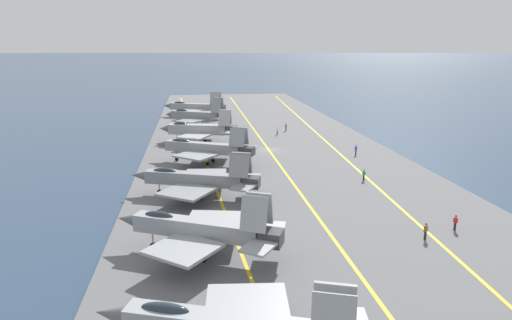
# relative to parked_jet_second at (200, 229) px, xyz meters

# --- Properties ---
(ground_plane) EXTENTS (2000.00, 2000.00, 0.00)m
(ground_plane) POSITION_rel_parked_jet_second_xyz_m (41.65, -13.17, -3.05)
(ground_plane) COLOR #2D425B
(carrier_deck) EXTENTS (191.97, 44.46, 0.40)m
(carrier_deck) POSITION_rel_parked_jet_second_xyz_m (41.65, -13.17, -2.85)
(carrier_deck) COLOR slate
(carrier_deck) RESTS_ON ground
(deck_stripe_foul_line) EXTENTS (172.54, 9.62, 0.01)m
(deck_stripe_foul_line) POSITION_rel_parked_jet_second_xyz_m (41.65, -25.40, -2.65)
(deck_stripe_foul_line) COLOR yellow
(deck_stripe_foul_line) RESTS_ON carrier_deck
(deck_stripe_centerline) EXTENTS (172.77, 0.36, 0.01)m
(deck_stripe_centerline) POSITION_rel_parked_jet_second_xyz_m (41.65, -13.17, -2.65)
(deck_stripe_centerline) COLOR yellow
(deck_stripe_centerline) RESTS_ON carrier_deck
(deck_stripe_edge_line) EXTENTS (172.41, 11.80, 0.01)m
(deck_stripe_edge_line) POSITION_rel_parked_jet_second_xyz_m (41.65, -0.94, -2.65)
(deck_stripe_edge_line) COLOR yellow
(deck_stripe_edge_line) RESTS_ON carrier_deck
(parked_jet_second) EXTENTS (12.49, 16.07, 6.49)m
(parked_jet_second) POSITION_rel_parked_jet_second_xyz_m (0.00, 0.00, 0.00)
(parked_jet_second) COLOR #93999E
(parked_jet_second) RESTS_ON carrier_deck
(parked_jet_third) EXTENTS (13.48, 16.97, 5.95)m
(parked_jet_third) POSITION_rel_parked_jet_second_xyz_m (16.80, 0.10, -0.32)
(parked_jet_third) COLOR gray
(parked_jet_third) RESTS_ON carrier_deck
(parked_jet_fourth) EXTENTS (12.77, 17.08, 6.26)m
(parked_jet_fourth) POSITION_rel_parked_jet_second_xyz_m (33.36, -1.42, -0.04)
(parked_jet_fourth) COLOR gray
(parked_jet_fourth) RESTS_ON carrier_deck
(parked_jet_fifth) EXTENTS (13.20, 15.32, 6.68)m
(parked_jet_fifth) POSITION_rel_parked_jet_second_xyz_m (48.83, -0.67, 0.16)
(parked_jet_fifth) COLOR #9EA3A8
(parked_jet_fifth) RESTS_ON carrier_deck
(parked_jet_sixth) EXTENTS (13.12, 15.40, 7.14)m
(parked_jet_sixth) POSITION_rel_parked_jet_second_xyz_m (66.45, -0.40, 0.18)
(parked_jet_sixth) COLOR gray
(parked_jet_sixth) RESTS_ON carrier_deck
(parked_jet_seventh) EXTENTS (13.80, 17.36, 6.87)m
(parked_jet_seventh) POSITION_rel_parked_jet_second_xyz_m (82.88, -0.15, 0.04)
(parked_jet_seventh) COLOR #93999E
(parked_jet_seventh) RESTS_ON carrier_deck
(crew_blue_vest) EXTENTS (0.44, 0.46, 1.82)m
(crew_blue_vest) POSITION_rel_parked_jet_second_xyz_m (35.58, -27.57, -1.65)
(crew_blue_vest) COLOR #383328
(crew_blue_vest) RESTS_ON carrier_deck
(crew_purple_vest) EXTENTS (0.30, 0.41, 1.74)m
(crew_purple_vest) POSITION_rel_parked_jet_second_xyz_m (59.59, -20.01, -1.69)
(crew_purple_vest) COLOR #383328
(crew_purple_vest) RESTS_ON carrier_deck
(crew_red_vest) EXTENTS (0.41, 0.31, 1.70)m
(crew_red_vest) POSITION_rel_parked_jet_second_xyz_m (2.31, -26.33, -1.72)
(crew_red_vest) COLOR #232328
(crew_red_vest) RESTS_ON carrier_deck
(crew_brown_vest) EXTENTS (0.43, 0.46, 1.78)m
(crew_brown_vest) POSITION_rel_parked_jet_second_xyz_m (0.51, -22.11, -1.67)
(crew_brown_vest) COLOR #232328
(crew_brown_vest) RESTS_ON carrier_deck
(crew_white_vest) EXTENTS (0.45, 0.39, 1.70)m
(crew_white_vest) POSITION_rel_parked_jet_second_xyz_m (55.60, -17.33, -1.72)
(crew_white_vest) COLOR #4C473D
(crew_white_vest) RESTS_ON carrier_deck
(crew_green_vest) EXTENTS (0.33, 0.43, 1.68)m
(crew_green_vest) POSITION_rel_parked_jet_second_xyz_m (20.75, -23.41, -1.73)
(crew_green_vest) COLOR #232328
(crew_green_vest) RESTS_ON carrier_deck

